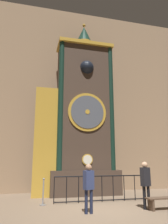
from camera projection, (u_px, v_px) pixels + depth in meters
ground_plane at (100, 212)px, 7.64m from camera, size 28.00×28.00×0.00m
cathedral_back_wall at (71, 95)px, 14.23m from camera, size 24.00×0.32×12.02m
clock_tower at (78, 117)px, 12.51m from camera, size 4.69×1.84×10.33m
railing_fence at (102, 187)px, 9.75m from camera, size 4.31×0.05×1.12m
visitor_near at (89, 183)px, 7.65m from camera, size 0.39×0.32×1.65m
visitor_far at (146, 180)px, 8.36m from camera, size 0.39×0.31×1.73m
stanchion_post at (43, 196)px, 8.97m from camera, size 0.28×0.28×1.07m
visitor_bench at (165, 201)px, 8.11m from camera, size 1.42×0.40×0.44m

